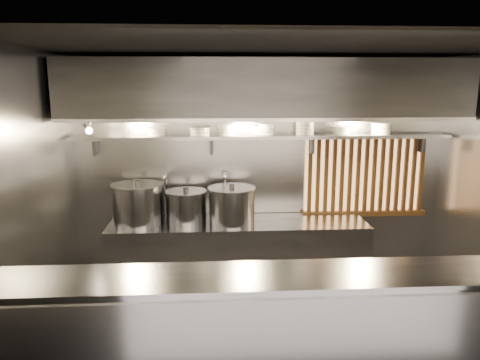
{
  "coord_description": "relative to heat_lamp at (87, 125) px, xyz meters",
  "views": [
    {
      "loc": [
        -0.61,
        -4.12,
        2.49
      ],
      "look_at": [
        -0.32,
        0.55,
        1.52
      ],
      "focal_mm": 35.0,
      "sensor_mm": 36.0,
      "label": 1
    }
  ],
  "objects": [
    {
      "name": "serving_counter",
      "position": [
        1.9,
        -1.81,
        -1.5
      ],
      "size": [
        4.5,
        0.56,
        1.13
      ],
      "color": "gray",
      "rests_on": "floor"
    },
    {
      "name": "bowl_stack_5",
      "position": [
        2.84,
        0.47,
        -0.12
      ],
      "size": [
        0.21,
        0.21,
        0.09
      ],
      "color": "white",
      "rests_on": "bowl_shelf"
    },
    {
      "name": "stock_pot_mid",
      "position": [
        0.99,
        0.33,
        -0.98
      ],
      "size": [
        0.52,
        0.52,
        0.41
      ],
      "rotation": [
        0.0,
        0.0,
        0.07
      ],
      "color": "gray",
      "rests_on": "cooking_bench"
    },
    {
      "name": "bowl_shelf",
      "position": [
        1.9,
        0.47,
        -0.19
      ],
      "size": [
        4.4,
        0.34,
        0.04
      ],
      "primitive_type": "cube",
      "color": "gray",
      "rests_on": "wall_back"
    },
    {
      "name": "wall_back",
      "position": [
        1.9,
        0.65,
        -0.67
      ],
      "size": [
        4.5,
        0.0,
        4.5
      ],
      "primitive_type": "plane",
      "rotation": [
        1.57,
        0.0,
        0.0
      ],
      "color": "gray",
      "rests_on": "floor"
    },
    {
      "name": "faucet_right",
      "position": [
        1.45,
        0.52,
        -0.76
      ],
      "size": [
        0.04,
        0.3,
        0.5
      ],
      "color": "silver",
      "rests_on": "wall_back"
    },
    {
      "name": "bowl_stack_6",
      "position": [
        3.31,
        0.47,
        -0.1
      ],
      "size": [
        0.24,
        0.24,
        0.13
      ],
      "color": "white",
      "rests_on": "bowl_shelf"
    },
    {
      "name": "bowl_stack_3",
      "position": [
        1.94,
        0.47,
        -0.1
      ],
      "size": [
        0.21,
        0.21,
        0.13
      ],
      "color": "white",
      "rests_on": "bowl_shelf"
    },
    {
      "name": "cooking_bench",
      "position": [
        1.6,
        0.28,
        -1.62
      ],
      "size": [
        3.0,
        0.7,
        0.9
      ],
      "primitive_type": "cube",
      "color": "gray",
      "rests_on": "floor"
    },
    {
      "name": "stock_pot_left",
      "position": [
        0.44,
        0.32,
        -0.93
      ],
      "size": [
        0.62,
        0.62,
        0.5
      ],
      "rotation": [
        0.0,
        0.0,
        0.03
      ],
      "color": "gray",
      "rests_on": "cooking_bench"
    },
    {
      "name": "wood_screen",
      "position": [
        3.2,
        0.6,
        -0.69
      ],
      "size": [
        1.56,
        0.09,
        1.04
      ],
      "color": "#FFBA72",
      "rests_on": "wall_back"
    },
    {
      "name": "exhaust_hood",
      "position": [
        1.9,
        0.25,
        0.36
      ],
      "size": [
        4.4,
        0.81,
        0.65
      ],
      "color": "#2D2D30",
      "rests_on": "ceiling"
    },
    {
      "name": "heat_lamp",
      "position": [
        0.0,
        0.0,
        0.0
      ],
      "size": [
        0.25,
        0.35,
        0.2
      ],
      "color": "gray",
      "rests_on": "exhaust_hood"
    },
    {
      "name": "wall_left",
      "position": [
        -0.35,
        -0.85,
        -0.67
      ],
      "size": [
        0.0,
        3.0,
        3.0
      ],
      "primitive_type": "plane",
      "rotation": [
        1.57,
        0.0,
        1.57
      ],
      "color": "gray",
      "rests_on": "floor"
    },
    {
      "name": "faucet_left",
      "position": [
        0.75,
        0.52,
        -0.76
      ],
      "size": [
        0.04,
        0.3,
        0.5
      ],
      "color": "silver",
      "rests_on": "wall_back"
    },
    {
      "name": "ceiling",
      "position": [
        1.9,
        -0.85,
        0.73
      ],
      "size": [
        4.5,
        4.5,
        0.0
      ],
      "primitive_type": "plane",
      "rotation": [
        3.14,
        0.0,
        0.0
      ],
      "color": "black",
      "rests_on": "wall_back"
    },
    {
      "name": "bowl_stack_4",
      "position": [
        2.39,
        0.47,
        -0.08
      ],
      "size": [
        0.23,
        0.23,
        0.17
      ],
      "color": "white",
      "rests_on": "bowl_shelf"
    },
    {
      "name": "floor",
      "position": [
        1.9,
        -0.85,
        -2.07
      ],
      "size": [
        4.5,
        4.5,
        0.0
      ],
      "primitive_type": "plane",
      "color": "black",
      "rests_on": "ground"
    },
    {
      "name": "bowl_stack_2",
      "position": [
        1.48,
        0.47,
        -0.1
      ],
      "size": [
        0.23,
        0.23,
        0.13
      ],
      "color": "white",
      "rests_on": "bowl_shelf"
    },
    {
      "name": "pendant_bulb",
      "position": [
        1.8,
        0.35,
        -0.11
      ],
      "size": [
        0.09,
        0.09,
        0.19
      ],
      "color": "#2D2D30",
      "rests_on": "exhaust_hood"
    },
    {
      "name": "stock_pot_right",
      "position": [
        1.52,
        0.25,
        -0.95
      ],
      "size": [
        0.7,
        0.7,
        0.46
      ],
      "rotation": [
        0.0,
        0.0,
        0.32
      ],
      "color": "gray",
      "rests_on": "cooking_bench"
    },
    {
      "name": "bowl_stack_1",
      "position": [
        1.17,
        0.47,
        -0.12
      ],
      "size": [
        0.24,
        0.24,
        0.09
      ],
      "color": "white",
      "rests_on": "bowl_shelf"
    },
    {
      "name": "bowl_stack_0",
      "position": [
        0.66,
        0.47,
        -0.12
      ],
      "size": [
        0.23,
        0.23,
        0.09
      ],
      "color": "white",
      "rests_on": "bowl_shelf"
    }
  ]
}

